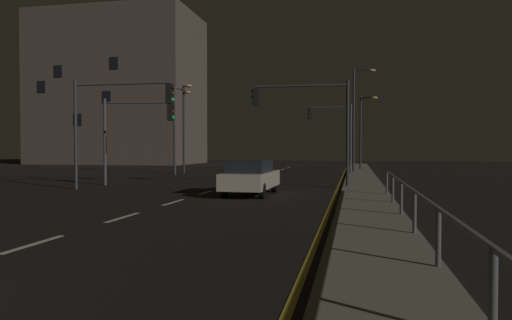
# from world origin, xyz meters

# --- Properties ---
(ground_plane) EXTENTS (112.00, 112.00, 0.00)m
(ground_plane) POSITION_xyz_m (0.00, 17.50, 0.00)
(ground_plane) COLOR black
(ground_plane) RESTS_ON ground
(sidewalk_right) EXTENTS (2.06, 77.00, 0.14)m
(sidewalk_right) POSITION_xyz_m (7.23, 17.50, 0.07)
(sidewalk_right) COLOR gray
(sidewalk_right) RESTS_ON ground
(lane_markings_center) EXTENTS (0.14, 50.00, 0.01)m
(lane_markings_center) POSITION_xyz_m (0.00, 21.00, 0.01)
(lane_markings_center) COLOR silver
(lane_markings_center) RESTS_ON ground
(lane_edge_line) EXTENTS (0.14, 53.00, 0.01)m
(lane_edge_line) POSITION_xyz_m (5.95, 22.50, 0.01)
(lane_edge_line) COLOR gold
(lane_edge_line) RESTS_ON ground
(car) EXTENTS (1.90, 4.43, 1.57)m
(car) POSITION_xyz_m (2.28, 16.39, 0.82)
(car) COLOR beige
(car) RESTS_ON ground
(traffic_light_near_right) EXTENTS (5.04, 0.51, 5.40)m
(traffic_light_near_right) POSITION_xyz_m (4.24, 20.45, 4.00)
(traffic_light_near_right) COLOR #2D3033
(traffic_light_near_right) RESTS_ON sidewalk_right
(traffic_light_near_left) EXTENTS (5.28, 0.36, 5.47)m
(traffic_light_near_left) POSITION_xyz_m (-4.59, 17.34, 3.92)
(traffic_light_near_left) COLOR #38383D
(traffic_light_near_left) RESTS_ON ground
(traffic_light_far_center) EXTENTS (3.37, 0.65, 5.33)m
(traffic_light_far_center) POSITION_xyz_m (5.07, 32.89, 3.87)
(traffic_light_far_center) COLOR #4C4C51
(traffic_light_far_center) RESTS_ON sidewalk_right
(traffic_light_mid_right) EXTENTS (4.05, 0.65, 4.82)m
(traffic_light_mid_right) POSITION_xyz_m (-5.02, 20.22, 3.42)
(traffic_light_mid_right) COLOR #4C4C51
(traffic_light_mid_right) RESTS_ON ground
(street_lamp_mid_block) EXTENTS (1.53, 1.30, 6.59)m
(street_lamp_mid_block) POSITION_xyz_m (7.54, 39.52, 4.14)
(street_lamp_mid_block) COLOR #2D3033
(street_lamp_mid_block) RESTS_ON sidewalk_right
(street_lamp_median) EXTENTS (1.80, 0.46, 8.39)m
(street_lamp_median) POSITION_xyz_m (6.94, 35.20, 5.08)
(street_lamp_median) COLOR #2D3033
(street_lamp_median) RESTS_ON sidewalk_right
(street_lamp_corner) EXTENTS (0.70, 2.21, 6.85)m
(street_lamp_corner) POSITION_xyz_m (-6.78, 30.85, 4.18)
(street_lamp_corner) COLOR #38383D
(street_lamp_corner) RESTS_ON ground
(street_lamp_far_end) EXTENTS (1.30, 1.69, 7.17)m
(street_lamp_far_end) POSITION_xyz_m (-6.67, 32.19, 4.32)
(street_lamp_far_end) COLOR #2D3033
(street_lamp_far_end) RESTS_ON ground
(barrier_fence) EXTENTS (0.09, 18.70, 0.98)m
(barrier_fence) POSITION_xyz_m (8.12, 7.30, 0.88)
(barrier_fence) COLOR #59595E
(barrier_fence) RESTS_ON sidewalk_right
(building_distant) EXTENTS (20.84, 12.11, 19.72)m
(building_distant) POSITION_xyz_m (-24.20, 54.37, 9.86)
(building_distant) COLOR brown
(building_distant) RESTS_ON ground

